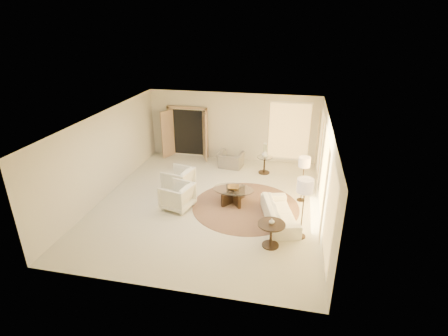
% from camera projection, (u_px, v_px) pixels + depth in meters
% --- Properties ---
extents(room, '(7.04, 8.04, 2.83)m').
position_uv_depth(room, '(209.00, 163.00, 10.77)').
color(room, beige).
rests_on(room, ground).
extents(windows_right, '(0.10, 6.40, 2.40)m').
position_uv_depth(windows_right, '(324.00, 173.00, 10.22)').
color(windows_right, '#FFC966').
rests_on(windows_right, room).
extents(window_back_corner, '(1.70, 0.10, 2.40)m').
position_uv_depth(window_back_corner, '(289.00, 132.00, 13.90)').
color(window_back_corner, '#FFC966').
rests_on(window_back_corner, room).
extents(curtains_right, '(0.06, 5.20, 2.60)m').
position_uv_depth(curtains_right, '(320.00, 163.00, 11.06)').
color(curtains_right, '#D0B98A').
rests_on(curtains_right, room).
extents(french_doors, '(1.95, 0.66, 2.16)m').
position_uv_depth(french_doors, '(187.00, 133.00, 14.69)').
color(french_doors, tan).
rests_on(french_doors, room).
extents(area_rug, '(4.36, 4.36, 0.01)m').
position_uv_depth(area_rug, '(246.00, 206.00, 11.11)').
color(area_rug, '#452B1E').
rests_on(area_rug, room).
extents(sofa, '(1.32, 2.17, 0.59)m').
position_uv_depth(sofa, '(280.00, 212.00, 10.19)').
color(sofa, white).
rests_on(sofa, room).
extents(armchair_left, '(1.00, 1.05, 0.91)m').
position_uv_depth(armchair_left, '(178.00, 179.00, 11.95)').
color(armchair_left, white).
rests_on(armchair_left, room).
extents(armchair_right, '(1.01, 1.05, 0.90)m').
position_uv_depth(armchair_right, '(177.00, 195.00, 10.87)').
color(armchair_right, white).
rests_on(armchair_right, room).
extents(accent_chair, '(1.01, 0.72, 0.82)m').
position_uv_depth(accent_chair, '(231.00, 158.00, 13.88)').
color(accent_chair, gray).
rests_on(accent_chair, room).
extents(coffee_table, '(1.33, 1.33, 0.48)m').
position_uv_depth(coffee_table, '(233.00, 194.00, 11.24)').
color(coffee_table, black).
rests_on(coffee_table, room).
extents(end_table, '(0.72, 0.72, 0.68)m').
position_uv_depth(end_table, '(271.00, 231.00, 9.01)').
color(end_table, black).
rests_on(end_table, room).
extents(side_table, '(0.57, 0.57, 0.66)m').
position_uv_depth(side_table, '(264.00, 163.00, 13.36)').
color(side_table, '#2F2419').
rests_on(side_table, room).
extents(floor_lamp_near, '(0.37, 0.37, 1.52)m').
position_uv_depth(floor_lamp_near, '(304.00, 164.00, 10.97)').
color(floor_lamp_near, '#2F2419').
rests_on(floor_lamp_near, room).
extents(floor_lamp_far, '(0.42, 0.42, 1.74)m').
position_uv_depth(floor_lamp_far, '(305.00, 188.00, 8.99)').
color(floor_lamp_far, '#2F2419').
rests_on(floor_lamp_far, room).
extents(bowl, '(0.43, 0.43, 0.09)m').
position_uv_depth(bowl, '(233.00, 188.00, 11.15)').
color(bowl, brown).
rests_on(bowl, coffee_table).
extents(end_vase, '(0.19, 0.19, 0.15)m').
position_uv_depth(end_vase, '(272.00, 221.00, 8.90)').
color(end_vase, silver).
rests_on(end_vase, end_table).
extents(side_vase, '(0.29, 0.29, 0.26)m').
position_uv_depth(side_vase, '(265.00, 154.00, 13.21)').
color(side_vase, silver).
rests_on(side_vase, side_table).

